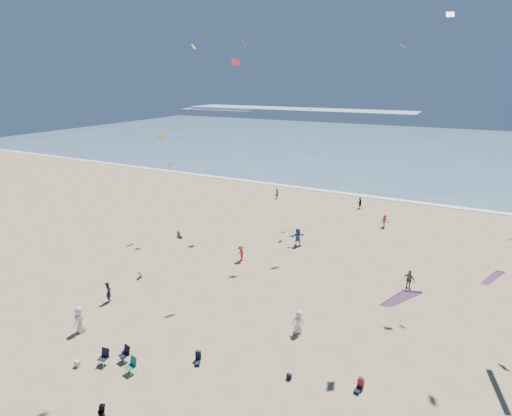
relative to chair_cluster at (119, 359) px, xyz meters
The scene contains 12 objects.
ground 3.84m from the chair_cluster, 15.62° to the right, with size 220.00×220.00×0.00m, color tan.
ocean 94.05m from the chair_cluster, 87.76° to the left, with size 220.00×100.00×0.06m, color #476B84.
surf_line 44.13m from the chair_cluster, 85.23° to the left, with size 220.00×1.20×0.08m, color white.
headland_far 178.12m from the chair_cluster, 108.44° to the left, with size 110.00×20.00×3.20m, color #7A8EA8.
headland_near 190.18m from the chair_cluster, 120.43° to the left, with size 40.00×14.00×2.00m, color #7A8EA8.
standing_flyers 16.47m from the chair_cluster, 57.66° to the left, with size 30.53×46.03×1.91m.
seated_group 5.67m from the chair_cluster, 33.58° to the left, with size 23.99×27.53×0.84m.
chair_cluster is the anchor object (origin of this frame).
white_tote 2.56m from the chair_cluster, 152.16° to the right, with size 0.35×0.20×0.40m, color silver.
black_backpack 0.93m from the chair_cluster, 115.25° to the left, with size 0.30×0.22×0.38m, color black.
navy_bag 10.21m from the chair_cluster, 21.25° to the left, with size 0.28×0.18×0.34m, color black.
kites_aloft 22.16m from the chair_cluster, 44.69° to the left, with size 38.09×47.93×27.72m.
Camera 1 is at (12.85, -12.95, 16.51)m, focal length 28.00 mm.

